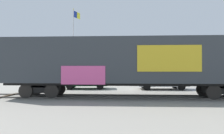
# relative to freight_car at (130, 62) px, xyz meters

# --- Properties ---
(ground_plane) EXTENTS (260.00, 260.00, 0.00)m
(ground_plane) POSITION_rel_freight_car_xyz_m (-0.25, 0.00, -2.36)
(ground_plane) COLOR gray
(track) EXTENTS (59.99, 5.23, 0.08)m
(track) POSITION_rel_freight_car_xyz_m (0.79, -0.04, -2.32)
(track) COLOR #4C4742
(track) RESTS_ON ground_plane
(freight_car) EXTENTS (16.92, 4.04, 4.08)m
(freight_car) POSITION_rel_freight_car_xyz_m (0.00, 0.00, 0.00)
(freight_car) COLOR #33383D
(freight_car) RESTS_ON ground_plane
(flagpole) EXTENTS (0.77, 1.29, 9.86)m
(flagpole) POSITION_rel_freight_car_xyz_m (-6.07, 11.50, 3.79)
(flagpole) COLOR silver
(flagpole) RESTS_ON ground_plane
(hillside) EXTENTS (140.36, 34.96, 12.76)m
(hillside) POSITION_rel_freight_car_xyz_m (-0.20, 72.40, 1.99)
(hillside) COLOR silver
(hillside) RESTS_ON ground_plane
(parked_car_green) EXTENTS (4.12, 2.11, 1.53)m
(parked_car_green) POSITION_rel_freight_car_xyz_m (-3.74, 5.30, -1.56)
(parked_car_green) COLOR #1E5933
(parked_car_green) RESTS_ON ground_plane
(parked_car_silver) EXTENTS (4.56, 2.05, 1.66)m
(parked_car_silver) POSITION_rel_freight_car_xyz_m (3.39, 4.72, -1.53)
(parked_car_silver) COLOR #B7BABF
(parked_car_silver) RESTS_ON ground_plane
(parked_car_blue) EXTENTS (4.19, 2.26, 1.67)m
(parked_car_blue) POSITION_rel_freight_car_xyz_m (9.24, 4.79, -1.51)
(parked_car_blue) COLOR navy
(parked_car_blue) RESTS_ON ground_plane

